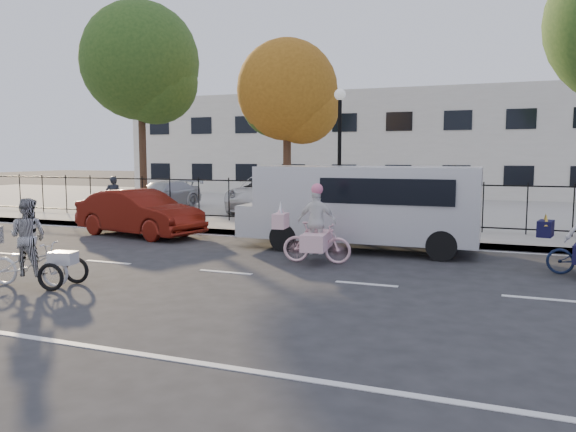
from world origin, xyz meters
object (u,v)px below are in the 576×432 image
at_px(lamppost, 340,133).
at_px(unicorn_bike, 315,234).
at_px(lot_car_b, 266,193).
at_px(lot_car_c, 318,197).
at_px(white_van, 363,204).
at_px(zebra_trike, 29,252).
at_px(pedestrian, 114,197).
at_px(red_sedan, 139,213).
at_px(lot_car_a, 162,195).

bearing_deg(lamppost, unicorn_bike, -79.75).
bearing_deg(lot_car_b, lot_car_c, 0.02).
distance_m(white_van, lot_car_c, 8.20).
relative_size(lamppost, zebra_trike, 2.23).
bearing_deg(lamppost, zebra_trike, -110.01).
distance_m(zebra_trike, unicorn_bike, 5.88).
relative_size(pedestrian, lot_car_b, 0.29).
bearing_deg(unicorn_bike, lot_car_b, 22.96).
bearing_deg(lot_car_c, pedestrian, -154.48).
xyz_separation_m(red_sedan, pedestrian, (-3.01, 2.62, 0.21)).
distance_m(unicorn_bike, red_sedan, 6.67).
bearing_deg(lot_car_a, unicorn_bike, -32.33).
bearing_deg(zebra_trike, lot_car_c, -16.51).
relative_size(zebra_trike, unicorn_bike, 1.07).
distance_m(white_van, lot_car_a, 12.22).
height_order(lamppost, white_van, lamppost).
bearing_deg(unicorn_bike, zebra_trike, 126.73).
bearing_deg(lamppost, pedestrian, -177.40).
bearing_deg(white_van, lot_car_a, 147.00).
bearing_deg(lot_car_a, lot_car_b, 15.27).
xyz_separation_m(white_van, lot_car_b, (-5.73, 6.95, -0.31)).
distance_m(unicorn_bike, pedestrian, 10.48).
xyz_separation_m(white_van, red_sedan, (-6.88, 0.00, -0.49)).
bearing_deg(lamppost, red_sedan, -150.87).
height_order(white_van, pedestrian, white_van).
height_order(lamppost, lot_car_a, lamppost).
distance_m(lot_car_b, lot_car_c, 2.18).
distance_m(lamppost, white_van, 3.87).
bearing_deg(lamppost, lot_car_c, 115.75).
xyz_separation_m(lamppost, lot_car_b, (-4.23, 3.95, -2.24)).
relative_size(white_van, lot_car_b, 1.17).
relative_size(zebra_trike, red_sedan, 0.46).
relative_size(red_sedan, pedestrian, 2.78).
xyz_separation_m(lamppost, unicorn_bike, (0.93, -5.16, -2.44)).
distance_m(lamppost, red_sedan, 6.62).
bearing_deg(white_van, red_sedan, 178.79).
height_order(zebra_trike, red_sedan, zebra_trike).
height_order(zebra_trike, lot_car_c, zebra_trike).
height_order(lot_car_a, lot_car_b, lot_car_b).
distance_m(red_sedan, lot_car_a, 7.32).
relative_size(red_sedan, lot_car_b, 0.81).
height_order(unicorn_bike, lot_car_c, unicorn_bike).
bearing_deg(zebra_trike, white_van, -49.29).
relative_size(lamppost, lot_car_c, 1.22).
bearing_deg(pedestrian, white_van, 126.62).
xyz_separation_m(lamppost, white_van, (1.50, -3.00, -1.93)).
bearing_deg(zebra_trike, lamppost, -31.27).
distance_m(pedestrian, lot_car_c, 7.88).
height_order(lamppost, unicorn_bike, lamppost).
bearing_deg(unicorn_bike, lot_car_a, 42.21).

